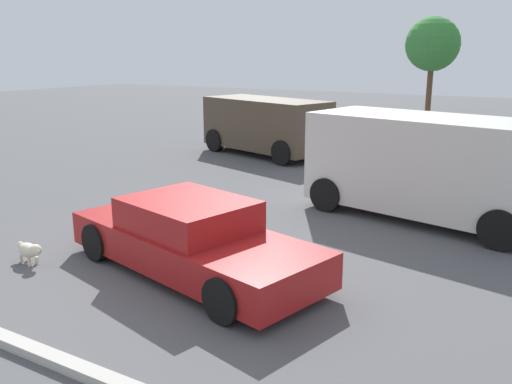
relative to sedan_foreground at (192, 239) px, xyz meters
The scene contains 7 objects.
ground_plane 0.58m from the sedan_foreground, 117.34° to the left, with size 80.00×80.00×0.00m, color #515154.
sedan_foreground is the anchor object (origin of this frame).
dog 2.82m from the sedan_foreground, 156.70° to the right, with size 0.69×0.32×0.39m.
van_white 5.58m from the sedan_foreground, 63.24° to the left, with size 5.26×3.06×2.17m.
suv_dark 10.57m from the sedan_foreground, 112.88° to the left, with size 4.95×3.17×1.92m.
parking_curb 3.04m from the sedan_foreground, 91.45° to the right, with size 6.07×0.20×0.12m, color #B7B2A8.
tree_back_center 24.57m from the sedan_foreground, 94.81° to the left, with size 2.88×2.88×5.33m.
Camera 1 is at (5.15, -6.78, 3.46)m, focal length 38.35 mm.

